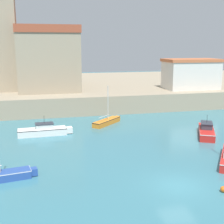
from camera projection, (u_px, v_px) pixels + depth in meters
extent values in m
plane|color=teal|center=(178.00, 186.00, 23.34)|extent=(200.00, 200.00, 0.00)
cube|color=gray|center=(87.00, 88.00, 65.34)|extent=(120.00, 40.00, 2.83)
cube|color=white|center=(42.00, 132.00, 36.40)|extent=(5.58, 1.91, 0.79)
cube|color=white|center=(69.00, 130.00, 37.23)|extent=(0.80, 0.96, 0.67)
cube|color=black|center=(42.00, 129.00, 36.33)|extent=(5.64, 1.93, 0.07)
cube|color=silver|center=(44.00, 126.00, 36.33)|extent=(1.98, 1.34, 0.53)
cube|color=#2D333D|center=(44.00, 124.00, 36.27)|extent=(2.15, 1.43, 0.08)
cylinder|color=black|center=(44.00, 119.00, 36.17)|extent=(0.04, 0.04, 0.90)
cube|color=orange|center=(106.00, 122.00, 41.26)|extent=(4.37, 4.30, 0.67)
cube|color=orange|center=(117.00, 118.00, 43.53)|extent=(0.82, 0.82, 0.57)
cube|color=black|center=(106.00, 120.00, 41.20)|extent=(4.42, 4.35, 0.07)
cylinder|color=silver|center=(108.00, 102.00, 41.02)|extent=(0.10, 0.10, 4.49)
cylinder|color=silver|center=(104.00, 116.00, 40.56)|extent=(1.66, 1.62, 0.08)
cube|color=red|center=(206.00, 132.00, 36.13)|extent=(3.97, 5.70, 0.85)
cube|color=red|center=(205.00, 125.00, 39.12)|extent=(1.12, 1.05, 0.72)
cube|color=white|center=(207.00, 129.00, 36.04)|extent=(4.01, 5.75, 0.07)
cube|color=#333842|center=(207.00, 126.00, 36.24)|extent=(1.96, 2.29, 0.59)
cube|color=#2D333D|center=(207.00, 123.00, 36.17)|extent=(2.11, 2.47, 0.08)
cylinder|color=black|center=(207.00, 119.00, 36.06)|extent=(0.04, 0.04, 0.90)
cube|color=#284C9E|center=(34.00, 171.00, 25.14)|extent=(0.64, 0.74, 0.58)
sphere|color=orange|center=(224.00, 189.00, 22.30)|extent=(0.45, 0.45, 0.45)
cube|color=gray|center=(48.00, 61.00, 54.64)|extent=(9.76, 15.31, 9.33)
cube|color=#9E472D|center=(47.00, 30.00, 53.53)|extent=(9.96, 15.62, 1.20)
cube|color=gray|center=(5.00, 44.00, 50.30)|extent=(3.85, 3.85, 15.19)
cube|color=silver|center=(191.00, 75.00, 53.99)|extent=(8.94, 5.17, 4.66)
cube|color=#C1663D|center=(192.00, 60.00, 53.44)|extent=(9.39, 5.43, 0.50)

